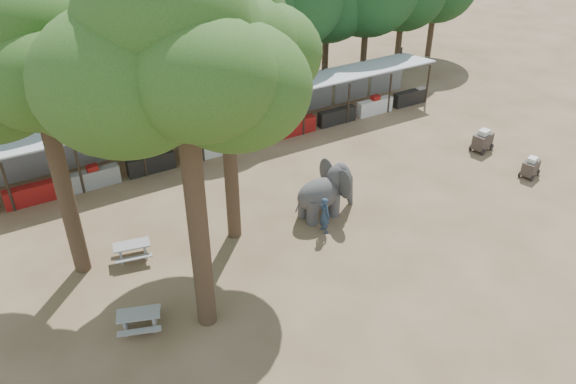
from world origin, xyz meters
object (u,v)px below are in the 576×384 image
yard_tree_back (216,30)px  picnic_table_near (139,319)px  yard_tree_left (27,61)px  elephant (326,191)px  handler (325,215)px  cart_back (483,140)px  picnic_table_far (132,249)px  cart_front (531,167)px  yard_tree_center (173,58)px

yard_tree_back → picnic_table_near: size_ratio=6.46×
yard_tree_left → elephant: (10.30, -1.79, -7.05)m
handler → cart_back: 11.51m
picnic_table_far → cart_front: cart_front is taller
handler → picnic_table_near: bearing=98.4°
cart_front → yard_tree_back: bearing=150.9°
cart_back → elephant: bearing=171.4°
yard_tree_left → picnic_table_near: 8.97m
picnic_table_far → elephant: bearing=3.4°
picnic_table_far → cart_back: size_ratio=1.20×
picnic_table_near → cart_back: 20.10m
cart_back → yard_tree_center: bearing=179.9°
yard_tree_left → cart_back: bearing=-2.8°
yard_tree_left → cart_front: bearing=-11.4°
yard_tree_center → cart_front: (17.77, 0.81, -8.70)m
picnic_table_far → cart_back: cart_back is taller
picnic_table_far → cart_front: bearing=0.8°
picnic_table_near → picnic_table_far: 3.96m
yard_tree_center → cart_back: size_ratio=8.90×
yard_tree_center → handler: size_ratio=7.28×
yard_tree_back → handler: 8.68m
cart_back → handler: bearing=176.7°
elephant → handler: elephant is taller
yard_tree_center → cart_back: yard_tree_center is taller
yard_tree_center → handler: (6.49, 2.10, -8.38)m
yard_tree_center → handler: yard_tree_center is taller
yard_tree_back → cart_back: bearing=-0.1°
yard_tree_center → elephant: (7.29, 3.21, -8.06)m
yard_tree_center → cart_back: (17.84, 3.97, -8.63)m
yard_tree_left → cart_front: yard_tree_left is taller
yard_tree_left → yard_tree_center: (3.00, -5.00, 1.01)m
yard_tree_back → elephant: (4.30, -0.79, -7.39)m
yard_tree_center → handler: 10.80m
handler → cart_back: handler is taller
yard_tree_back → elephant: bearing=-10.4°
yard_tree_left → picnic_table_near: size_ratio=6.27×
elephant → cart_front: (10.48, -2.40, -0.65)m
yard_tree_left → yard_tree_back: size_ratio=0.97×
yard_tree_center → picnic_table_near: bearing=163.4°
yard_tree_left → elephant: bearing=-9.8°
picnic_table_near → cart_front: size_ratio=1.46×
picnic_table_far → yard_tree_center: bearing=-65.5°
yard_tree_back → handler: yard_tree_back is taller
yard_tree_left → picnic_table_near: bearing=-76.8°
yard_tree_center → picnic_table_near: 8.98m
handler → picnic_table_far: 7.85m
elephant → picnic_table_near: elephant is taller
cart_front → cart_back: size_ratio=0.89×
handler → elephant: bearing=-37.8°
elephant → handler: bearing=-128.1°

